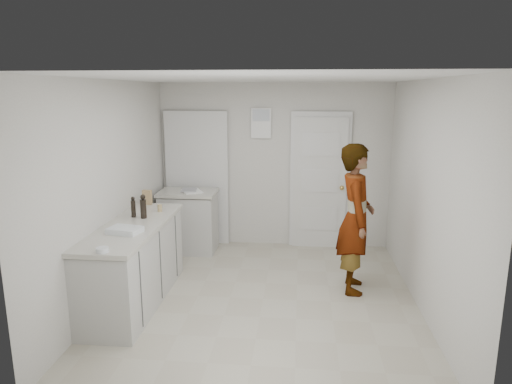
# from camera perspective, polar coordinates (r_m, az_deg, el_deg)

# --- Properties ---
(ground) EXTENTS (4.00, 4.00, 0.00)m
(ground) POSITION_cam_1_polar(r_m,az_deg,el_deg) (5.47, 0.90, -13.20)
(ground) COLOR #ACA590
(ground) RESTS_ON ground
(room_shell) EXTENTS (4.00, 4.00, 4.00)m
(room_shell) POSITION_cam_1_polar(r_m,az_deg,el_deg) (7.02, 0.82, 1.43)
(room_shell) COLOR beige
(room_shell) RESTS_ON ground
(main_counter) EXTENTS (0.64, 1.96, 0.93)m
(main_counter) POSITION_cam_1_polar(r_m,az_deg,el_deg) (5.42, -14.92, -8.97)
(main_counter) COLOR #B6B5B1
(main_counter) RESTS_ON ground
(side_counter) EXTENTS (0.84, 0.61, 0.93)m
(side_counter) POSITION_cam_1_polar(r_m,az_deg,el_deg) (6.94, -8.38, -3.89)
(side_counter) COLOR #B6B5B1
(side_counter) RESTS_ON ground
(person) EXTENTS (0.45, 0.67, 1.79)m
(person) POSITION_cam_1_polar(r_m,az_deg,el_deg) (5.53, 12.34, -3.28)
(person) COLOR silver
(person) RESTS_ON ground
(cake_mix_box) EXTENTS (0.12, 0.06, 0.19)m
(cake_mix_box) POSITION_cam_1_polar(r_m,az_deg,el_deg) (6.10, -13.44, -0.65)
(cake_mix_box) COLOR #A28251
(cake_mix_box) RESTS_ON main_counter
(spice_jar) EXTENTS (0.06, 0.06, 0.09)m
(spice_jar) POSITION_cam_1_polar(r_m,az_deg,el_deg) (5.72, -11.94, -1.98)
(spice_jar) COLOR tan
(spice_jar) RESTS_ON main_counter
(oil_cruet_a) EXTENTS (0.07, 0.07, 0.28)m
(oil_cruet_a) POSITION_cam_1_polar(r_m,az_deg,el_deg) (5.44, -13.91, -1.82)
(oil_cruet_a) COLOR black
(oil_cruet_a) RESTS_ON main_counter
(oil_cruet_b) EXTENTS (0.05, 0.05, 0.25)m
(oil_cruet_b) POSITION_cam_1_polar(r_m,az_deg,el_deg) (5.53, -15.09, -1.85)
(oil_cruet_b) COLOR black
(oil_cruet_b) RESTS_ON main_counter
(baking_dish) EXTENTS (0.37, 0.29, 0.06)m
(baking_dish) POSITION_cam_1_polar(r_m,az_deg,el_deg) (4.96, -16.07, -4.62)
(baking_dish) COLOR silver
(baking_dish) RESTS_ON main_counter
(egg_bowl) EXTENTS (0.12, 0.12, 0.04)m
(egg_bowl) POSITION_cam_1_polar(r_m,az_deg,el_deg) (4.44, -18.65, -6.87)
(egg_bowl) COLOR silver
(egg_bowl) RESTS_ON main_counter
(papers) EXTENTS (0.39, 0.42, 0.01)m
(papers) POSITION_cam_1_polar(r_m,az_deg,el_deg) (6.78, -8.00, 0.10)
(papers) COLOR white
(papers) RESTS_ON side_counter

